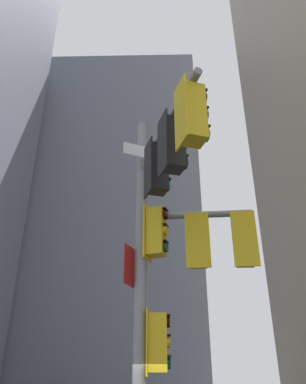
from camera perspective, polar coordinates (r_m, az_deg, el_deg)
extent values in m
cube|color=slate|center=(37.42, -4.96, -5.56)|extent=(14.48, 14.48, 31.00)
cylinder|color=gray|center=(7.61, -1.86, -14.14)|extent=(0.25, 0.25, 7.71)
cylinder|color=gray|center=(7.29, 1.83, 9.38)|extent=(1.14, 3.06, 0.14)
cylinder|color=gray|center=(8.00, 6.46, -3.44)|extent=(2.29, 0.32, 0.14)
cube|color=black|center=(7.30, -0.73, 3.71)|extent=(0.18, 0.46, 1.14)
cube|color=black|center=(7.35, 0.69, 3.49)|extent=(0.43, 0.43, 1.00)
cylinder|color=#360605|center=(7.58, 2.12, 5.56)|extent=(0.12, 0.21, 0.20)
cube|color=black|center=(7.65, 2.15, 6.32)|extent=(0.14, 0.23, 0.02)
cylinder|color=#3C2C06|center=(7.41, 2.17, 3.26)|extent=(0.12, 0.21, 0.20)
cube|color=black|center=(7.47, 2.20, 4.06)|extent=(0.14, 0.23, 0.02)
cylinder|color=#19C672|center=(7.24, 2.21, 0.86)|extent=(0.12, 0.21, 0.20)
cube|color=black|center=(7.30, 2.24, 1.69)|extent=(0.14, 0.23, 0.02)
cube|color=black|center=(6.59, 1.45, 7.36)|extent=(0.18, 0.46, 1.14)
cube|color=black|center=(6.65, 3.02, 7.09)|extent=(0.43, 0.43, 1.00)
cylinder|color=#360605|center=(6.90, 4.53, 9.23)|extent=(0.12, 0.21, 0.20)
cube|color=black|center=(6.98, 4.54, 10.02)|extent=(0.14, 0.23, 0.02)
cylinder|color=yellow|center=(6.71, 4.63, 6.80)|extent=(0.12, 0.21, 0.20)
cube|color=black|center=(6.78, 4.64, 7.64)|extent=(0.14, 0.23, 0.02)
cylinder|color=#06311C|center=(6.52, 4.74, 4.22)|extent=(0.12, 0.21, 0.20)
cube|color=black|center=(6.59, 4.75, 5.11)|extent=(0.14, 0.23, 0.02)
cube|color=gold|center=(5.93, 4.19, 11.85)|extent=(0.18, 0.46, 1.14)
cube|color=gold|center=(5.99, 5.92, 11.48)|extent=(0.43, 0.43, 1.00)
cylinder|color=#360605|center=(6.27, 7.51, 13.64)|extent=(0.12, 0.21, 0.20)
cube|color=black|center=(6.35, 7.49, 14.46)|extent=(0.14, 0.23, 0.02)
cylinder|color=#3C2C06|center=(6.06, 7.70, 11.10)|extent=(0.12, 0.21, 0.20)
cube|color=black|center=(6.13, 7.69, 11.98)|extent=(0.14, 0.23, 0.02)
cylinder|color=#19C672|center=(5.85, 7.91, 8.38)|extent=(0.12, 0.21, 0.20)
cube|color=black|center=(5.92, 7.89, 9.32)|extent=(0.14, 0.23, 0.02)
cube|color=gold|center=(7.61, 6.69, -7.05)|extent=(0.48, 0.07, 1.14)
cube|color=gold|center=(7.79, 6.68, -7.51)|extent=(0.37, 0.37, 1.00)
cylinder|color=#360605|center=(8.09, 6.55, -5.62)|extent=(0.20, 0.08, 0.20)
cube|color=black|center=(8.14, 6.51, -4.84)|extent=(0.23, 0.09, 0.02)
cylinder|color=yellow|center=(7.98, 6.68, -7.97)|extent=(0.20, 0.08, 0.20)
cube|color=black|center=(8.02, 6.63, -7.17)|extent=(0.23, 0.09, 0.02)
cylinder|color=#06311C|center=(7.87, 6.81, -10.39)|extent=(0.20, 0.08, 0.20)
cube|color=black|center=(7.91, 6.77, -9.56)|extent=(0.23, 0.09, 0.02)
cube|color=gold|center=(7.68, 13.57, -6.67)|extent=(0.48, 0.07, 1.14)
cube|color=gold|center=(7.86, 13.42, -7.13)|extent=(0.37, 0.37, 1.00)
cylinder|color=#360605|center=(8.16, 13.01, -5.28)|extent=(0.20, 0.08, 0.20)
cube|color=black|center=(8.21, 12.92, -4.51)|extent=(0.23, 0.09, 0.02)
cylinder|color=yellow|center=(8.04, 13.26, -7.60)|extent=(0.20, 0.08, 0.20)
cube|color=black|center=(8.09, 13.17, -6.81)|extent=(0.23, 0.09, 0.02)
cylinder|color=#06311C|center=(7.94, 13.52, -9.99)|extent=(0.20, 0.08, 0.20)
cube|color=black|center=(7.98, 13.43, -9.18)|extent=(0.23, 0.09, 0.02)
cube|color=gold|center=(7.88, -0.83, -6.17)|extent=(0.18, 0.47, 1.14)
cube|color=gold|center=(7.82, 0.49, -6.01)|extent=(0.43, 0.43, 1.00)
cylinder|color=#360605|center=(7.89, 1.85, -3.45)|extent=(0.12, 0.21, 0.20)
cube|color=black|center=(7.93, 1.88, -2.65)|extent=(0.14, 0.23, 0.02)
cylinder|color=yellow|center=(7.76, 1.89, -5.83)|extent=(0.12, 0.21, 0.20)
cube|color=black|center=(7.80, 1.92, -5.00)|extent=(0.14, 0.23, 0.02)
cylinder|color=#06311C|center=(7.64, 1.93, -8.29)|extent=(0.12, 0.21, 0.20)
cube|color=black|center=(7.68, 1.96, -7.44)|extent=(0.14, 0.23, 0.02)
cube|color=gold|center=(7.46, -0.87, -21.58)|extent=(0.03, 0.48, 1.14)
cube|color=gold|center=(7.45, 0.70, -21.58)|extent=(0.34, 0.34, 1.00)
cylinder|color=#360605|center=(7.49, 2.30, -18.89)|extent=(0.06, 0.20, 0.20)
cube|color=black|center=(7.51, 2.33, -17.99)|extent=(0.07, 0.22, 0.02)
cylinder|color=yellow|center=(7.45, 2.35, -21.56)|extent=(0.06, 0.20, 0.20)
cube|color=black|center=(7.47, 2.38, -20.64)|extent=(0.07, 0.22, 0.02)
cylinder|color=#06311C|center=(7.43, 2.40, -24.25)|extent=(0.06, 0.20, 0.20)
cube|color=black|center=(7.44, 2.44, -23.33)|extent=(0.07, 0.22, 0.02)
cube|color=white|center=(8.41, -0.69, 5.84)|extent=(1.06, 0.50, 0.28)
cube|color=#19479E|center=(8.41, -0.69, 5.84)|extent=(1.03, 0.48, 0.24)
cube|color=red|center=(7.80, -3.34, -11.07)|extent=(0.23, 0.61, 0.80)
cube|color=white|center=(7.80, -3.34, -11.07)|extent=(0.21, 0.57, 0.76)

